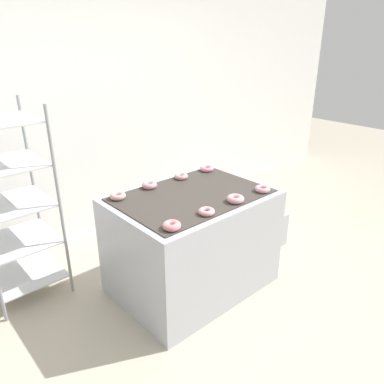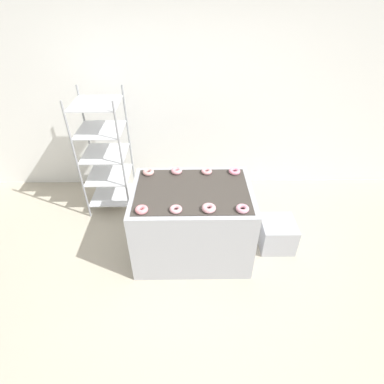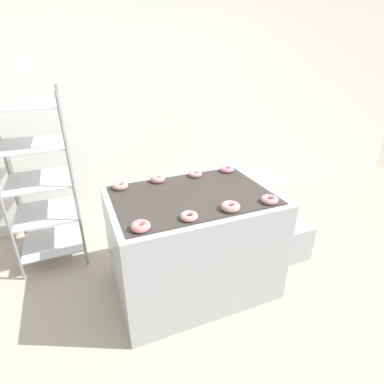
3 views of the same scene
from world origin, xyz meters
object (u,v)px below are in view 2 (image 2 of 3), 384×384
Objects in this scene: donut_near_right at (242,209)px; fryer_machine at (192,221)px; donut_far_midright at (207,171)px; donut_far_right at (234,171)px; donut_near_midleft at (176,209)px; donut_far_midleft at (177,171)px; baking_rack_cart at (105,154)px; glaze_bin at (277,234)px; donut_far_left at (148,172)px; donut_near_left at (142,210)px; donut_near_midright at (209,208)px.

fryer_machine is at bearing 144.61° from donut_near_right.
donut_far_right reaches higher than donut_far_midright.
donut_near_right reaches higher than donut_near_midleft.
donut_near_right is 0.91m from donut_far_midleft.
baking_rack_cart is at bearing 149.47° from donut_far_midleft.
donut_near_midleft is (-0.15, -0.32, 0.44)m from fryer_machine.
donut_near_midleft is 0.92× the size of donut_far_right.
glaze_bin is 0.95m from donut_near_right.
donut_far_midleft is 0.33m from donut_far_midright.
donut_far_right is at bearing -1.04° from donut_far_midleft.
donut_far_midleft is (-1.15, 0.28, 0.70)m from glaze_bin.
donut_far_left is (-0.32, 0.64, 0.00)m from donut_near_midleft.
donut_near_left reaches higher than glaze_bin.
donut_far_left is (-0.93, 0.64, 0.00)m from donut_near_right.
glaze_bin is at bearing 2.92° from fryer_machine.
baking_rack_cart is at bearing 127.74° from donut_near_midleft.
donut_near_right is (0.31, -0.01, -0.00)m from donut_near_midright.
baking_rack_cart reaches higher than glaze_bin.
donut_near_right is at bearing -46.41° from donut_far_midleft.
donut_near_right is (0.46, -0.33, 0.44)m from fryer_machine.
donut_near_midleft is (0.92, -1.19, 0.07)m from baking_rack_cart.
fryer_machine is at bearing -38.85° from baking_rack_cart.
donut_near_left reaches higher than donut_near_right.
glaze_bin is 3.38× the size of donut_near_midleft.
donut_far_midright is (-0.30, 0.65, -0.00)m from donut_near_right.
donut_far_right is at bearing 34.79° from donut_near_left.
glaze_bin is at bearing -18.43° from donut_far_midright.
donut_far_midleft reaches higher than donut_far_left.
donut_near_left is 0.95× the size of donut_far_right.
donut_near_midright is (-0.83, -0.37, 0.70)m from glaze_bin.
fryer_machine is at bearing 64.49° from donut_near_midleft.
donut_near_right is at bearing -35.39° from fryer_machine.
donut_far_midleft is (0.30, 0.66, 0.00)m from donut_near_left.
fryer_machine is 0.73m from donut_near_left.
donut_near_right is 1.13m from donut_far_left.
donut_far_left is (-0.01, 0.64, -0.00)m from donut_near_left.
glaze_bin is at bearing 35.61° from donut_near_right.
donut_near_midleft is 0.90m from donut_far_right.
donut_near_midright is at bearing -64.06° from donut_far_midleft.
donut_far_left is at bearing 90.49° from donut_near_left.
donut_far_midleft is 0.97× the size of donut_far_right.
donut_near_midright is (1.23, -1.19, 0.08)m from baking_rack_cart.
donut_far_midright is at bearing 46.03° from donut_near_left.
fryer_machine is 10.14× the size of donut_far_left.
donut_far_midright is at bearing 88.75° from donut_near_midright.
donut_near_midleft is at bearing -52.26° from baking_rack_cart.
donut_near_midleft is 0.95× the size of donut_far_midleft.
donut_far_right reaches higher than fryer_machine.
donut_far_midleft reaches higher than donut_near_right.
baking_rack_cart is 2.30m from glaze_bin.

